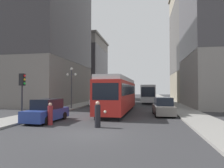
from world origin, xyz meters
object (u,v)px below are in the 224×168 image
parked_car_right_far (163,107)px  parked_car_left_near (109,98)px  lamp_post_left_near (71,81)px  parked_car_left_far (47,111)px  parked_car_left_mid (98,100)px  traffic_light_near_left (22,84)px  transit_bus (149,93)px  pedestrian_crossing_near (98,115)px  streetcar (119,94)px  pedestrian_crossing_far (50,115)px

parked_car_right_far → parked_car_left_near: bearing=-68.0°
lamp_post_left_near → parked_car_left_far: bearing=-79.3°
parked_car_left_far → parked_car_left_near: bearing=93.2°
parked_car_left_mid → traffic_light_near_left: (-1.68, -17.56, 2.16)m
traffic_light_near_left → lamp_post_left_near: lamp_post_left_near is taller
traffic_light_near_left → lamp_post_left_near: size_ratio=0.68×
transit_bus → traffic_light_near_left: size_ratio=3.26×
parked_car_right_far → parked_car_left_far: size_ratio=1.03×
parked_car_left_mid → parked_car_left_far: bearing=-93.3°
pedestrian_crossing_near → lamp_post_left_near: (-6.60, 11.77, 2.88)m
transit_bus → lamp_post_left_near: lamp_post_left_near is taller
parked_car_left_near → traffic_light_near_left: bearing=-96.2°
parked_car_left_mid → pedestrian_crossing_near: bearing=-79.0°
traffic_light_near_left → pedestrian_crossing_near: bearing=-8.1°
parked_car_left_near → pedestrian_crossing_near: parked_car_left_near is taller
streetcar → traffic_light_near_left: streetcar is taller
transit_bus → pedestrian_crossing_near: size_ratio=6.72×
parked_car_left_far → lamp_post_left_near: bearing=103.9°
transit_bus → traffic_light_near_left: 28.08m
parked_car_left_near → streetcar: bearing=-78.5°
parked_car_right_far → pedestrian_crossing_near: bearing=53.0°
transit_bus → parked_car_left_mid: transit_bus is taller
parked_car_right_far → streetcar: bearing=-23.8°
parked_car_left_near → traffic_light_near_left: traffic_light_near_left is taller
pedestrian_crossing_near → parked_car_left_near: bearing=-113.9°
parked_car_left_near → parked_car_right_far: 23.12m
parked_car_left_mid → pedestrian_crossing_far: 18.19m
transit_bus → pedestrian_crossing_near: transit_bus is taller
parked_car_left_near → pedestrian_crossing_far: bearing=-90.6°
traffic_light_near_left → pedestrian_crossing_far: bearing=-12.5°
transit_bus → parked_car_right_far: 19.92m
parked_car_left_far → pedestrian_crossing_far: bearing=-51.1°
pedestrian_crossing_near → pedestrian_crossing_far: pedestrian_crossing_near is taller
parked_car_left_far → traffic_light_near_left: bearing=-150.6°
parked_car_left_near → parked_car_right_far: bearing=-68.1°
parked_car_left_mid → parked_car_right_far: same height
streetcar → parked_car_left_near: bearing=105.6°
parked_car_left_mid → parked_car_left_far: 16.73m
pedestrian_crossing_near → pedestrian_crossing_far: (-3.67, 0.31, -0.08)m
transit_bus → parked_car_left_near: size_ratio=2.40×
pedestrian_crossing_far → lamp_post_left_near: bearing=-36.9°
parked_car_right_far → parked_car_left_far: bearing=27.1°
transit_bus → traffic_light_near_left: bearing=-109.4°
parked_car_right_far → lamp_post_left_near: 12.74m
parked_car_left_mid → pedestrian_crossing_near: 19.05m
parked_car_left_mid → parked_car_left_far: (0.00, -16.73, -0.00)m
transit_bus → parked_car_left_near: (-8.40, 1.17, -1.10)m
streetcar → parked_car_left_far: (-4.85, -7.36, -1.26)m
streetcar → parked_car_right_far: (4.80, -1.85, -1.26)m
parked_car_right_far → pedestrian_crossing_near: parked_car_right_far is taller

